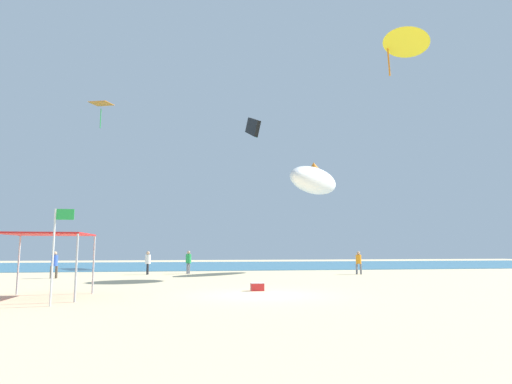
{
  "coord_description": "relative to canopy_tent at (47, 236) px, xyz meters",
  "views": [
    {
      "loc": [
        -3.08,
        -17.21,
        1.79
      ],
      "look_at": [
        1.21,
        8.64,
        5.22
      ],
      "focal_mm": 30.62,
      "sensor_mm": 36.0,
      "label": 1
    }
  ],
  "objects": [
    {
      "name": "person_central",
      "position": [
        17.42,
        12.47,
        -1.3
      ],
      "size": [
        0.4,
        0.39,
        1.62
      ],
      "rotation": [
        0.0,
        0.0,
        2.64
      ],
      "color": "slate",
      "rests_on": "ground"
    },
    {
      "name": "ocean_strip",
      "position": [
        8.11,
        31.25,
        -2.24
      ],
      "size": [
        110.0,
        24.83,
        0.03
      ],
      "primitive_type": "cube",
      "color": "teal",
      "rests_on": "ground"
    },
    {
      "name": "person_near_tent",
      "position": [
        5.43,
        15.19,
        -1.28
      ],
      "size": [
        0.39,
        0.42,
        1.66
      ],
      "rotation": [
        0.0,
        0.0,
        1.16
      ],
      "color": "slate",
      "rests_on": "ground"
    },
    {
      "name": "kite_parafoil_black",
      "position": [
        11.79,
        25.41,
        11.89
      ],
      "size": [
        0.82,
        5.49,
        3.33
      ],
      "rotation": [
        0.0,
        0.0,
        4.76
      ],
      "color": "black"
    },
    {
      "name": "kite_diamond_orange",
      "position": [
        -3.08,
        25.19,
        13.36
      ],
      "size": [
        2.29,
        2.29,
        2.54
      ],
      "rotation": [
        0.0,
        0.0,
        5.96
      ],
      "color": "orange"
    },
    {
      "name": "kite_delta_yellow",
      "position": [
        20.78,
        10.48,
        14.69
      ],
      "size": [
        4.67,
        4.66,
        3.13
      ],
      "rotation": [
        0.0,
        0.0,
        5.4
      ],
      "color": "yellow"
    },
    {
      "name": "person_leftmost",
      "position": [
        2.57,
        14.73,
        -1.3
      ],
      "size": [
        0.39,
        0.44,
        1.63
      ],
      "rotation": [
        0.0,
        0.0,
        1.57
      ],
      "color": "black",
      "rests_on": "ground"
    },
    {
      "name": "banner_flag",
      "position": [
        1.0,
        -2.46,
        -0.36
      ],
      "size": [
        0.61,
        0.06,
        3.08
      ],
      "color": "silver",
      "rests_on": "ground"
    },
    {
      "name": "kite_inflatable_white",
      "position": [
        15.04,
        15.08,
        4.86
      ],
      "size": [
        6.39,
        6.67,
        2.61
      ],
      "rotation": [
        0.0,
        0.0,
        3.97
      ],
      "color": "white"
    },
    {
      "name": "canopy_tent",
      "position": [
        0.0,
        0.0,
        0.0
      ],
      "size": [
        2.93,
        3.02,
        2.38
      ],
      "color": "#B2B2B7",
      "rests_on": "ground"
    },
    {
      "name": "ground",
      "position": [
        8.11,
        -0.2,
        -2.3
      ],
      "size": [
        110.0,
        110.0,
        0.1
      ],
      "primitive_type": "cube",
      "color": "beige"
    },
    {
      "name": "person_rightmost",
      "position": [
        -2.8,
        11.51,
        -1.29
      ],
      "size": [
        0.44,
        0.39,
        1.65
      ],
      "rotation": [
        0.0,
        0.0,
        0.09
      ],
      "color": "brown",
      "rests_on": "ground"
    },
    {
      "name": "cooler_box",
      "position": [
        8.22,
        1.52,
        -2.08
      ],
      "size": [
        0.57,
        0.37,
        0.35
      ],
      "color": "red",
      "rests_on": "ground"
    }
  ]
}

